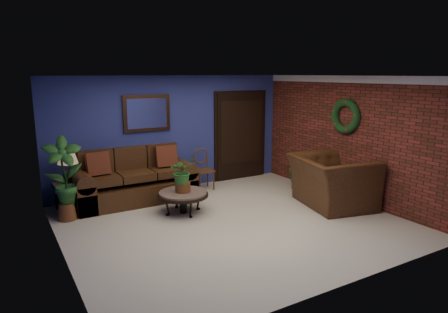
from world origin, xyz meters
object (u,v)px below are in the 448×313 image
coffee_table (183,195)px  armchair (332,181)px  side_chair (203,166)px  end_table (70,190)px  sofa (133,183)px  table_lamp (68,163)px

coffee_table → armchair: armchair is taller
side_chair → coffee_table: bearing=-126.9°
end_table → armchair: (4.45, -2.25, 0.08)m
end_table → side_chair: (2.83, 0.07, 0.11)m
sofa → table_lamp: size_ratio=3.89×
sofa → end_table: bearing=-178.1°
end_table → side_chair: size_ratio=0.64×
coffee_table → table_lamp: table_lamp is taller
sofa → coffee_table: bearing=-65.3°
end_table → sofa: bearing=1.9°
end_table → side_chair: bearing=1.4°
coffee_table → armchair: (2.67, -1.08, 0.14)m
sofa → side_chair: sofa is taller
end_table → table_lamp: bearing=180.0°
armchair → table_lamp: bearing=76.2°
coffee_table → side_chair: bearing=49.7°
armchair → coffee_table: bearing=81.1°
end_table → table_lamp: size_ratio=0.95×
end_table → coffee_table: bearing=-33.4°
sofa → end_table: (-1.22, -0.04, 0.05)m
coffee_table → end_table: size_ratio=1.61×
table_lamp → side_chair: bearing=1.4°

